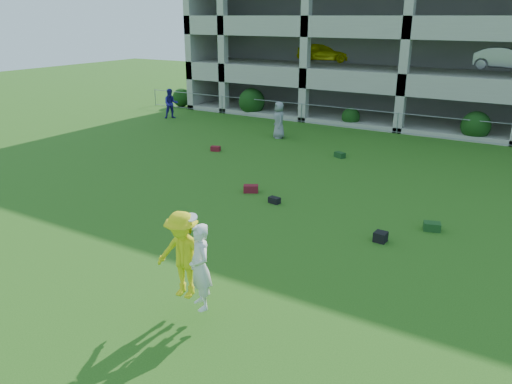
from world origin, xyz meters
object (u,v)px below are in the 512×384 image
Objects in this scene: bystander_a at (171,104)px; bystander_c at (279,120)px; frisbee_contest at (187,258)px; parking_garage at (443,20)px; crate_d at (381,237)px.

bystander_a is 0.96× the size of bystander_c.
parking_garage is at bearing 92.50° from frisbee_contest.
bystander_c is at bearing 112.02° from frisbee_contest.
crate_d is 0.17× the size of frisbee_contest.
bystander_c is 13.49m from crate_d.
bystander_c is 0.07× the size of parking_garage.
crate_d is 24.19m from parking_garage.
crate_d is 6.52m from frisbee_contest.
bystander_a is at bearing 131.20° from frisbee_contest.
bystander_a is 0.92× the size of frisbee_contest.
frisbee_contest is at bearing -112.62° from crate_d.
frisbee_contest reaches higher than crate_d.
parking_garage reaches higher than crate_d.
frisbee_contest reaches higher than bystander_a.
bystander_c is 14.95m from parking_garage.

